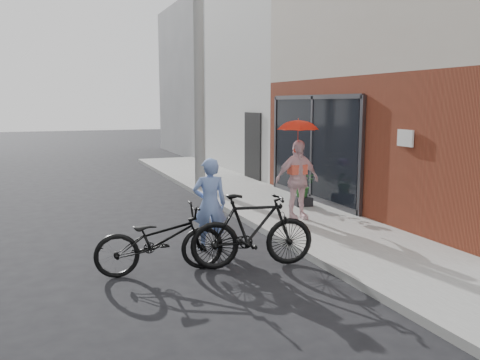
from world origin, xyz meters
TOP-DOWN VIEW (x-y plane):
  - ground at (0.00, 0.00)m, footprint 80.00×80.00m
  - sidewalk at (2.10, 2.00)m, footprint 2.20×24.00m
  - curb at (0.94, 2.00)m, footprint 0.12×24.00m
  - plaster_building at (7.20, 9.00)m, footprint 8.00×6.00m
  - east_building_far at (7.20, 16.00)m, footprint 8.00×8.00m
  - utility_pole at (1.10, 6.00)m, footprint 0.28×0.28m
  - officer at (-0.35, 0.74)m, footprint 0.63×0.47m
  - bike_left at (-1.39, -0.13)m, footprint 1.90×0.73m
  - bike_right at (-0.05, -0.38)m, footprint 1.93×0.83m
  - kimono_woman at (1.83, 1.76)m, footprint 0.94×0.40m
  - parasol at (1.83, 1.76)m, footprint 0.77×0.77m
  - planter at (2.59, 2.92)m, footprint 0.44×0.44m
  - potted_plant at (2.59, 2.92)m, footprint 0.48×0.42m

SIDE VIEW (x-z plane):
  - ground at x=0.00m, z-range 0.00..0.00m
  - sidewalk at x=2.10m, z-range 0.00..0.12m
  - curb at x=0.94m, z-range 0.00..0.12m
  - planter at x=2.59m, z-range 0.12..0.32m
  - bike_left at x=-1.39m, z-range 0.00..0.99m
  - bike_right at x=-0.05m, z-range 0.00..1.12m
  - potted_plant at x=2.59m, z-range 0.32..0.85m
  - officer at x=-0.35m, z-range 0.00..1.55m
  - kimono_woman at x=1.83m, z-range 0.12..1.72m
  - parasol at x=1.83m, z-range 1.72..2.39m
  - plaster_building at x=7.20m, z-range 0.00..7.00m
  - east_building_far at x=7.20m, z-range 0.00..7.00m
  - utility_pole at x=1.10m, z-range 0.00..7.00m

